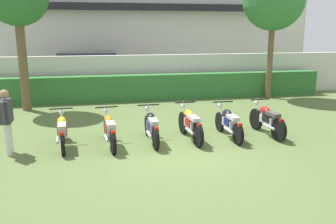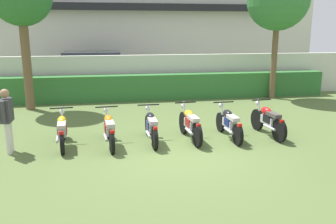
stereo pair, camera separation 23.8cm
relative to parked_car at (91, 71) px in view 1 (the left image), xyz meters
name	(u,v)px [view 1 (the left image)]	position (x,y,z in m)	size (l,w,h in m)	color
ground	(179,153)	(2.12, -9.77, -0.94)	(60.00, 60.00, 0.00)	#566B38
building	(125,14)	(2.12, 5.16, 2.95)	(21.12, 6.50, 7.77)	silver
compound_wall	(140,76)	(2.12, -2.17, -0.01)	(20.06, 0.30, 1.85)	silver
hedge_row	(142,87)	(2.12, -2.87, -0.40)	(16.05, 0.70, 1.08)	#337033
parked_car	(91,71)	(0.00, 0.00, 0.00)	(4.54, 2.14, 1.89)	black
tree_far_side	(274,0)	(7.62, -3.49, 3.21)	(2.59, 2.59, 5.47)	brown
motorcycle_in_row_0	(62,131)	(-0.68, -8.74, -0.50)	(0.60, 1.81, 0.94)	black
motorcycle_in_row_1	(109,129)	(0.50, -8.86, -0.49)	(0.60, 1.88, 0.95)	black
motorcycle_in_row_2	(151,126)	(1.61, -8.78, -0.49)	(0.60, 1.82, 0.95)	black
motorcycle_in_row_3	(190,124)	(2.68, -8.77, -0.48)	(0.60, 1.89, 0.98)	black
motorcycle_in_row_4	(229,122)	(3.78, -8.79, -0.50)	(0.60, 1.89, 0.94)	black
motorcycle_in_row_5	(267,120)	(4.94, -8.77, -0.48)	(0.60, 1.86, 0.98)	black
inspector_person	(6,117)	(-1.91, -9.01, -0.01)	(0.22, 0.65, 1.59)	silver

